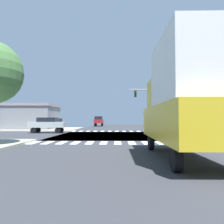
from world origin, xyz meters
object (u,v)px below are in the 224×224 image
object	(u,v)px
box_truck_trailing_1	(184,98)
sedan_farside_2	(48,124)
street_lamp	(166,97)
bank_building	(7,117)
pickup_middle_1	(99,121)
traffic_signal_mast	(160,98)

from	to	relation	value
box_truck_trailing_1	sedan_farside_2	bearing A→B (deg)	123.63
street_lamp	bank_building	distance (m)	27.22
sedan_farside_2	pickup_middle_1	bearing A→B (deg)	170.46
pickup_middle_1	box_truck_trailing_1	bearing A→B (deg)	99.42
sedan_farside_2	bank_building	bearing A→B (deg)	-132.80
pickup_middle_1	sedan_farside_2	bearing A→B (deg)	80.46
bank_building	box_truck_trailing_1	world-z (taller)	box_truck_trailing_1
street_lamp	box_truck_trailing_1	bearing A→B (deg)	-101.75
traffic_signal_mast	bank_building	world-z (taller)	traffic_signal_mast
traffic_signal_mast	pickup_middle_1	size ratio (longest dim) A/B	1.39
sedan_farside_2	box_truck_trailing_1	world-z (taller)	box_truck_trailing_1
traffic_signal_mast	street_lamp	world-z (taller)	street_lamp
bank_building	sedan_farside_2	bearing A→B (deg)	-42.80
pickup_middle_1	street_lamp	bearing A→B (deg)	134.10
box_truck_trailing_1	bank_building	bearing A→B (deg)	128.94
traffic_signal_mast	bank_building	size ratio (longest dim) A/B	0.40
traffic_signal_mast	bank_building	distance (m)	24.73
bank_building	box_truck_trailing_1	distance (m)	33.16
street_lamp	sedan_farside_2	size ratio (longest dim) A/B	2.21
street_lamp	sedan_farside_2	xyz separation A→B (m)	(-17.24, -11.89, -4.45)
street_lamp	bank_building	world-z (taller)	street_lamp
bank_building	pickup_middle_1	world-z (taller)	bank_building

